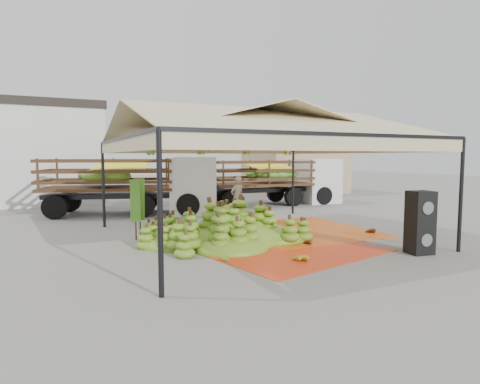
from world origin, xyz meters
name	(u,v)px	position (x,y,z in m)	size (l,w,h in m)	color
ground	(255,237)	(0.00, 0.00, 0.00)	(90.00, 90.00, 0.00)	slate
canopy_tent	(255,131)	(0.00, 0.00, 3.30)	(8.10, 8.10, 4.00)	black
building_tan	(295,163)	(10.00, 13.00, 2.07)	(6.30, 5.30, 4.10)	tan
tarp_left	(283,248)	(0.03, -1.63, 0.01)	(4.44, 4.23, 0.01)	red
tarp_right	(302,230)	(2.01, 0.36, 0.01)	(4.35, 4.57, 0.01)	orange
banana_heap	(230,222)	(-0.94, -0.18, 0.57)	(5.34, 4.38, 1.14)	#417618
hand_yellow_a	(301,258)	(-0.38, -3.09, 0.11)	(0.47, 0.38, 0.21)	gold
hand_yellow_b	(294,258)	(-0.49, -2.97, 0.10)	(0.43, 0.35, 0.20)	gold
hand_red_a	(306,242)	(0.81, -1.57, 0.10)	(0.43, 0.36, 0.20)	#5B2C14
hand_red_b	(370,230)	(3.70, -1.07, 0.11)	(0.49, 0.40, 0.22)	#592A14
hand_green	(223,258)	(-2.02, -2.19, 0.09)	(0.39, 0.32, 0.18)	#357919
hanging_bunches	(224,153)	(-0.89, 0.32, 2.62)	(4.74, 0.24, 0.20)	#5B851B
speaker_stack	(420,223)	(2.87, -3.70, 0.82)	(0.67, 0.61, 1.64)	black
banana_leaves	(144,239)	(-3.18, 1.23, 0.00)	(0.96, 1.36, 3.70)	#427D21
vendor	(237,198)	(1.06, 3.55, 0.87)	(0.63, 0.41, 1.73)	gray
truck_left	(138,179)	(-2.20, 6.88, 1.55)	(7.71, 4.55, 2.51)	#482C18
truck_right	(279,176)	(5.33, 7.34, 1.48)	(7.14, 2.88, 2.40)	#51331B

